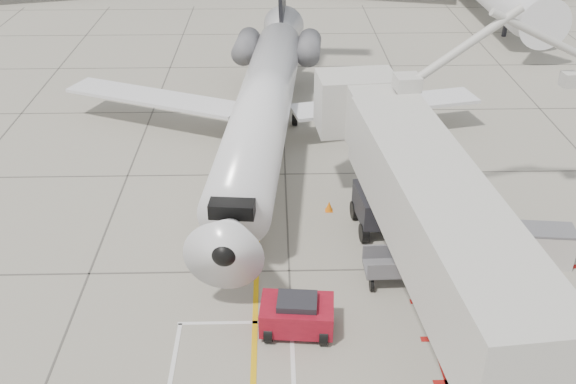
{
  "coord_description": "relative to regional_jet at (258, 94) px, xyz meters",
  "views": [
    {
      "loc": [
        -0.53,
        -16.51,
        15.85
      ],
      "look_at": [
        0.0,
        6.0,
        2.5
      ],
      "focal_mm": 40.0,
      "sensor_mm": 36.0,
      "label": 1
    }
  ],
  "objects": [
    {
      "name": "ground_plane",
      "position": [
        1.31,
        -12.78,
        -4.08
      ],
      "size": [
        260.0,
        260.0,
        0.0
      ],
      "primitive_type": "plane",
      "color": "gray",
      "rests_on": "ground"
    },
    {
      "name": "regional_jet",
      "position": [
        0.0,
        0.0,
        0.0
      ],
      "size": [
        27.49,
        33.29,
        8.15
      ],
      "primitive_type": null,
      "rotation": [
        0.0,
        0.0,
        -0.09
      ],
      "color": "silver",
      "rests_on": "ground_plane"
    },
    {
      "name": "jet_bridge",
      "position": [
        6.1,
        -11.86,
        -0.18
      ],
      "size": [
        11.13,
        20.32,
        7.8
      ],
      "primitive_type": null,
      "rotation": [
        0.0,
        0.0,
        0.1
      ],
      "color": "beige",
      "rests_on": "ground_plane"
    },
    {
      "name": "pushback_tug",
      "position": [
        1.5,
        -12.18,
        -3.33
      ],
      "size": [
        2.68,
        1.82,
        1.49
      ],
      "primitive_type": null,
      "rotation": [
        0.0,
        0.0,
        -0.09
      ],
      "color": "maroon",
      "rests_on": "ground_plane"
    },
    {
      "name": "baggage_cart",
      "position": [
        5.28,
        -9.52,
        -3.4
      ],
      "size": [
        2.17,
        1.4,
        1.35
      ],
      "primitive_type": null,
      "rotation": [
        0.0,
        0.0,
        0.02
      ],
      "color": "#5C5C61",
      "rests_on": "ground_plane"
    },
    {
      "name": "ground_power_unit",
      "position": [
        11.68,
        -8.43,
        -3.27
      ],
      "size": [
        2.16,
        1.4,
        1.62
      ],
      "primitive_type": null,
      "rotation": [
        0.0,
        0.0,
        -0.11
      ],
      "color": "beige",
      "rests_on": "ground_plane"
    },
    {
      "name": "cone_nose",
      "position": [
        -0.72,
        -6.98,
        -3.82
      ],
      "size": [
        0.37,
        0.37,
        0.52
      ],
      "primitive_type": "cone",
      "color": "orange",
      "rests_on": "ground_plane"
    },
    {
      "name": "cone_side",
      "position": [
        3.26,
        -4.31,
        -3.83
      ],
      "size": [
        0.36,
        0.36,
        0.5
      ],
      "primitive_type": "cone",
      "color": "orange",
      "rests_on": "ground_plane"
    }
  ]
}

